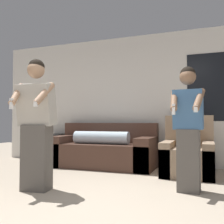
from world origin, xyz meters
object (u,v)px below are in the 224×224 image
object	(u,v)px
armchair	(188,155)
person_left	(36,124)
person_right	(188,127)
side_table	(55,139)
couch	(104,151)

from	to	relation	value
armchair	person_left	size ratio (longest dim) A/B	0.59
armchair	person_right	bearing A→B (deg)	-85.77
side_table	person_right	bearing A→B (deg)	-28.24
couch	side_table	world-z (taller)	couch
armchair	person_left	distance (m)	2.54
side_table	couch	bearing A→B (deg)	-11.09
person_left	side_table	bearing A→B (deg)	117.05
side_table	person_left	world-z (taller)	person_left
armchair	person_right	size ratio (longest dim) A/B	0.63
couch	armchair	world-z (taller)	armchair
person_left	armchair	bearing A→B (deg)	44.52
couch	armchair	size ratio (longest dim) A/B	2.02
couch	armchair	xyz separation A→B (m)	(1.62, -0.24, 0.01)
person_left	person_right	distance (m)	1.96
couch	person_right	size ratio (longest dim) A/B	1.26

